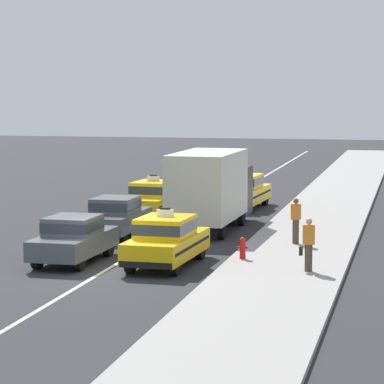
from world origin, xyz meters
TOP-DOWN VIEW (x-y plane):
  - ground_plane at (0.00, 0.00)m, footprint 160.00×160.00m
  - lane_stripe_left_right at (0.00, 20.00)m, footprint 0.14×80.00m
  - sidewalk_curb at (5.60, 15.00)m, footprint 4.00×90.00m
  - sedan_left_nearest at (-1.49, 1.52)m, footprint 1.88×4.35m
  - sedan_left_second at (-1.77, 7.21)m, footprint 1.80×4.32m
  - taxi_left_third at (-1.78, 13.04)m, footprint 2.08×4.66m
  - taxi_right_nearest at (1.72, 1.52)m, footprint 2.00×4.63m
  - box_truck_right_second at (1.50, 9.95)m, footprint 2.41×7.01m
  - taxi_right_third at (1.54, 17.26)m, footprint 2.09×4.66m
  - pedestrian_near_crosswalk at (6.46, 0.90)m, footprint 0.47×0.24m
  - pedestrian_mid_block at (5.43, 6.23)m, footprint 0.36×0.24m
  - fire_hydrant at (4.08, 2.66)m, footprint 0.36×0.22m

SIDE VIEW (x-z plane):
  - ground_plane at x=0.00m, z-range 0.00..0.00m
  - lane_stripe_left_right at x=0.00m, z-range 0.00..0.01m
  - sidewalk_curb at x=5.60m, z-range 0.00..0.15m
  - fire_hydrant at x=4.08m, z-range 0.18..0.91m
  - sedan_left_nearest at x=-1.49m, z-range 0.06..1.64m
  - sedan_left_second at x=-1.77m, z-range 0.06..1.64m
  - taxi_left_third at x=-1.78m, z-range -0.10..1.86m
  - taxi_right_nearest at x=1.72m, z-range -0.10..1.86m
  - taxi_right_third at x=1.54m, z-range -0.10..1.86m
  - pedestrian_near_crosswalk at x=6.46m, z-range 0.15..1.83m
  - pedestrian_mid_block at x=5.43m, z-range 0.16..1.84m
  - box_truck_right_second at x=1.50m, z-range 0.14..3.41m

